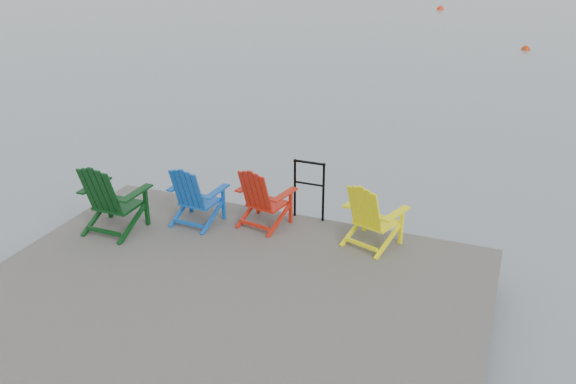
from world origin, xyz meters
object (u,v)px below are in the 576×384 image
at_px(chair_red, 262,196).
at_px(buoy_b, 440,9).
at_px(chair_green, 111,197).
at_px(buoy_a, 526,50).
at_px(handrail, 309,184).
at_px(chair_blue, 195,194).
at_px(chair_yellow, 371,214).

bearing_deg(chair_red, buoy_b, 104.54).
height_order(chair_green, buoy_a, chair_green).
height_order(handrail, buoy_b, handrail).
distance_m(chair_blue, buoy_b, 29.49).
bearing_deg(handrail, chair_red, -138.75).
bearing_deg(chair_red, handrail, 52.05).
bearing_deg(buoy_b, handrail, -85.13).
height_order(chair_blue, buoy_b, chair_blue).
bearing_deg(chair_yellow, buoy_b, 115.50).
relative_size(chair_yellow, buoy_b, 2.26).
height_order(buoy_a, buoy_b, buoy_b).
xyz_separation_m(chair_blue, chair_yellow, (2.51, 0.30, 0.01)).
bearing_deg(chair_green, handrail, 30.95).
relative_size(chair_red, buoy_a, 2.76).
relative_size(handrail, buoy_a, 2.73).
bearing_deg(buoy_a, buoy_b, 114.38).
height_order(chair_blue, chair_red, chair_blue).
xyz_separation_m(handrail, buoy_a, (2.49, 17.82, -1.04)).
xyz_separation_m(chair_green, chair_yellow, (3.47, 0.94, -0.06)).
distance_m(handrail, chair_yellow, 1.15).
bearing_deg(chair_yellow, chair_green, -146.25).
bearing_deg(chair_blue, chair_yellow, 10.57).
bearing_deg(handrail, chair_green, -149.95).
xyz_separation_m(chair_red, chair_yellow, (1.58, 0.00, 0.01)).
height_order(chair_green, chair_red, chair_green).
relative_size(handrail, chair_green, 0.86).
height_order(chair_red, buoy_b, chair_red).
height_order(handrail, buoy_a, handrail).
bearing_deg(buoy_b, buoy_a, -65.62).
height_order(handrail, chair_blue, chair_blue).
height_order(chair_red, buoy_a, chair_red).
relative_size(handrail, chair_red, 0.99).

